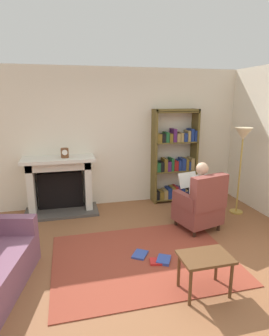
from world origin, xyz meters
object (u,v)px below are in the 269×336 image
Objects in this scene: fireplace at (60,183)px; seated_reader at (197,192)px; armchair_reading at (201,205)px; side_table at (205,262)px; mantel_clock at (65,153)px; bookshelf at (175,159)px; floor_lamp at (243,141)px.

fireplace is 2.53m from seated_reader.
armchair_reading is 0.23m from seated_reader.
mantel_clock is at bearing 117.99° from side_table.
fireplace is 2.34m from bookshelf.
side_table is (1.56, -2.80, -0.18)m from fireplace.
bookshelf is at bearing -110.11° from seated_reader.
seated_reader is at bearing -95.51° from bookshelf.
seated_reader is (-0.13, -1.30, -0.28)m from bookshelf.
side_table is (-0.64, -1.55, -0.24)m from seated_reader.
seated_reader is (2.19, -1.26, 0.05)m from fireplace.
bookshelf is 1.38m from floor_lamp.
floor_lamp is at bearing 48.88° from side_table.
fireplace is at bearing 119.03° from side_table.
armchair_reading is (-0.10, -1.41, -0.48)m from bookshelf.
mantel_clock is (0.12, -0.10, 0.59)m from fireplace.
floor_lamp is (1.68, 1.92, 0.98)m from side_table.
side_table is 2.74m from floor_lamp.
mantel_clock is at bearing -39.95° from fireplace.
floor_lamp reaches higher than fireplace.
side_table is at bearing 50.42° from armchair_reading.
fireplace is at bearing -46.28° from armchair_reading.
mantel_clock is 0.31× the size of side_table.
seated_reader reaches higher than armchair_reading.
bookshelf reaches higher than fireplace.
mantel_clock is 3.16m from side_table.
side_table is 0.35× the size of floor_lamp.
seated_reader is (-0.03, 0.11, 0.20)m from armchair_reading.
mantel_clock is 2.57m from armchair_reading.
fireplace is at bearing -44.44° from seated_reader.
bookshelf is 2.99m from side_table.
side_table is at bearing -62.01° from mantel_clock.
mantel_clock is at bearing -43.79° from seated_reader.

